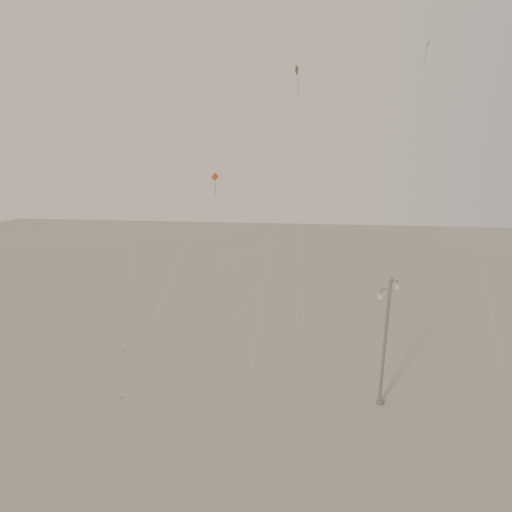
# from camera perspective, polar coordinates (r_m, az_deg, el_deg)

# --- Properties ---
(ground) EXTENTS (160.00, 160.00, 0.00)m
(ground) POSITION_cam_1_polar(r_m,az_deg,el_deg) (26.67, 4.38, -20.56)
(ground) COLOR gray
(ground) RESTS_ON ground
(street_lamp) EXTENTS (1.51, 0.92, 8.26)m
(street_lamp) POSITION_cam_1_polar(r_m,az_deg,el_deg) (25.90, 17.98, -11.16)
(street_lamp) COLOR gray
(street_lamp) RESTS_ON ground
(kite_1) EXTENTS (2.72, 10.50, 22.67)m
(kite_1) POSITION_cam_1_polar(r_m,az_deg,el_deg) (33.21, 4.52, 17.27)
(kite_1) COLOR #2E2927
(kite_1) RESTS_ON ground
(kite_3) EXTENTS (5.14, 7.62, 14.13)m
(kite_3) POSITION_cam_1_polar(r_m,az_deg,el_deg) (28.70, -8.93, 3.90)
(kite_3) COLOR #983316
(kite_3) RESTS_ON ground
(kite_4) EXTENTS (5.15, 10.29, 25.12)m
(kite_4) POSITION_cam_1_polar(r_m,az_deg,el_deg) (37.90, 25.48, 17.20)
(kite_4) COLOR #2E2927
(kite_4) RESTS_ON ground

